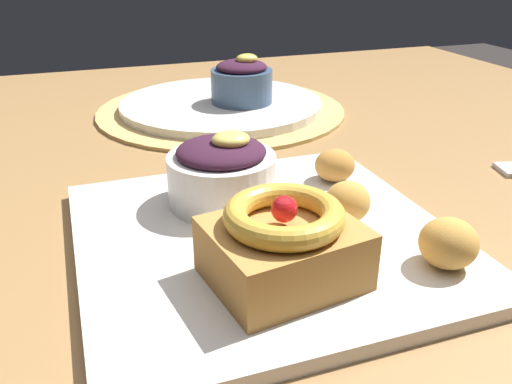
{
  "coord_description": "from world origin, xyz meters",
  "views": [
    {
      "loc": [
        -0.12,
        -0.58,
        0.96
      ],
      "look_at": [
        0.02,
        -0.19,
        0.77
      ],
      "focal_mm": 38.02,
      "sensor_mm": 36.0,
      "label": 1
    }
  ],
  "objects_px": {
    "fritter_front": "(347,202)",
    "back_plate": "(221,104)",
    "cake_slice": "(283,244)",
    "fritter_back": "(335,165)",
    "berry_ramekin": "(222,172)",
    "fritter_middle": "(448,243)",
    "front_plate": "(264,238)",
    "back_ramekin": "(242,81)"
  },
  "relations": [
    {
      "from": "fritter_front",
      "to": "back_plate",
      "type": "relative_size",
      "value": 0.13
    },
    {
      "from": "fritter_middle",
      "to": "back_ramekin",
      "type": "distance_m",
      "value": 0.46
    },
    {
      "from": "front_plate",
      "to": "fritter_middle",
      "type": "relative_size",
      "value": 6.95
    },
    {
      "from": "fritter_back",
      "to": "fritter_front",
      "type": "bearing_deg",
      "value": -110.07
    },
    {
      "from": "berry_ramekin",
      "to": "back_plate",
      "type": "xyz_separation_m",
      "value": [
        0.09,
        0.32,
        -0.03
      ]
    },
    {
      "from": "fritter_front",
      "to": "fritter_back",
      "type": "height_order",
      "value": "fritter_front"
    },
    {
      "from": "front_plate",
      "to": "cake_slice",
      "type": "bearing_deg",
      "value": -99.35
    },
    {
      "from": "front_plate",
      "to": "fritter_front",
      "type": "bearing_deg",
      "value": -3.13
    },
    {
      "from": "berry_ramekin",
      "to": "back_plate",
      "type": "bearing_deg",
      "value": 74.11
    },
    {
      "from": "fritter_front",
      "to": "fritter_middle",
      "type": "xyz_separation_m",
      "value": [
        0.04,
        -0.09,
        0.0
      ]
    },
    {
      "from": "cake_slice",
      "to": "back_plate",
      "type": "distance_m",
      "value": 0.46
    },
    {
      "from": "fritter_front",
      "to": "back_plate",
      "type": "height_order",
      "value": "fritter_front"
    },
    {
      "from": "fritter_front",
      "to": "back_plate",
      "type": "bearing_deg",
      "value": 89.83
    },
    {
      "from": "fritter_back",
      "to": "berry_ramekin",
      "type": "bearing_deg",
      "value": -174.8
    },
    {
      "from": "fritter_front",
      "to": "fritter_back",
      "type": "bearing_deg",
      "value": 69.93
    },
    {
      "from": "cake_slice",
      "to": "fritter_front",
      "type": "height_order",
      "value": "cake_slice"
    },
    {
      "from": "back_plate",
      "to": "back_ramekin",
      "type": "height_order",
      "value": "back_ramekin"
    },
    {
      "from": "front_plate",
      "to": "back_ramekin",
      "type": "distance_m",
      "value": 0.38
    },
    {
      "from": "fritter_back",
      "to": "front_plate",
      "type": "bearing_deg",
      "value": -143.39
    },
    {
      "from": "cake_slice",
      "to": "berry_ramekin",
      "type": "distance_m",
      "value": 0.13
    },
    {
      "from": "cake_slice",
      "to": "fritter_back",
      "type": "relative_size",
      "value": 2.79
    },
    {
      "from": "fritter_back",
      "to": "cake_slice",
      "type": "bearing_deg",
      "value": -128.32
    },
    {
      "from": "fritter_front",
      "to": "fritter_middle",
      "type": "bearing_deg",
      "value": -68.04
    },
    {
      "from": "front_plate",
      "to": "fritter_middle",
      "type": "xyz_separation_m",
      "value": [
        0.11,
        -0.09,
        0.02
      ]
    },
    {
      "from": "front_plate",
      "to": "fritter_middle",
      "type": "bearing_deg",
      "value": -40.04
    },
    {
      "from": "back_plate",
      "to": "fritter_front",
      "type": "bearing_deg",
      "value": -90.17
    },
    {
      "from": "fritter_middle",
      "to": "fritter_back",
      "type": "bearing_deg",
      "value": 91.98
    },
    {
      "from": "fritter_front",
      "to": "back_ramekin",
      "type": "relative_size",
      "value": 0.44
    },
    {
      "from": "back_plate",
      "to": "back_ramekin",
      "type": "relative_size",
      "value": 3.35
    },
    {
      "from": "berry_ramekin",
      "to": "fritter_middle",
      "type": "xyz_separation_m",
      "value": [
        0.13,
        -0.16,
        -0.01
      ]
    },
    {
      "from": "berry_ramekin",
      "to": "cake_slice",
      "type": "bearing_deg",
      "value": -88.04
    },
    {
      "from": "front_plate",
      "to": "cake_slice",
      "type": "distance_m",
      "value": 0.08
    },
    {
      "from": "front_plate",
      "to": "fritter_middle",
      "type": "distance_m",
      "value": 0.15
    },
    {
      "from": "fritter_middle",
      "to": "back_ramekin",
      "type": "xyz_separation_m",
      "value": [
        -0.01,
        0.46,
        0.02
      ]
    },
    {
      "from": "berry_ramekin",
      "to": "fritter_middle",
      "type": "distance_m",
      "value": 0.2
    },
    {
      "from": "fritter_front",
      "to": "fritter_back",
      "type": "xyz_separation_m",
      "value": [
        0.03,
        0.08,
        -0.0
      ]
    },
    {
      "from": "front_plate",
      "to": "fritter_front",
      "type": "height_order",
      "value": "fritter_front"
    },
    {
      "from": "cake_slice",
      "to": "berry_ramekin",
      "type": "height_order",
      "value": "berry_ramekin"
    },
    {
      "from": "back_plate",
      "to": "berry_ramekin",
      "type": "bearing_deg",
      "value": -105.89
    },
    {
      "from": "back_plate",
      "to": "front_plate",
      "type": "bearing_deg",
      "value": -101.03
    },
    {
      "from": "front_plate",
      "to": "berry_ramekin",
      "type": "height_order",
      "value": "berry_ramekin"
    },
    {
      "from": "back_ramekin",
      "to": "fritter_middle",
      "type": "bearing_deg",
      "value": -88.99
    }
  ]
}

